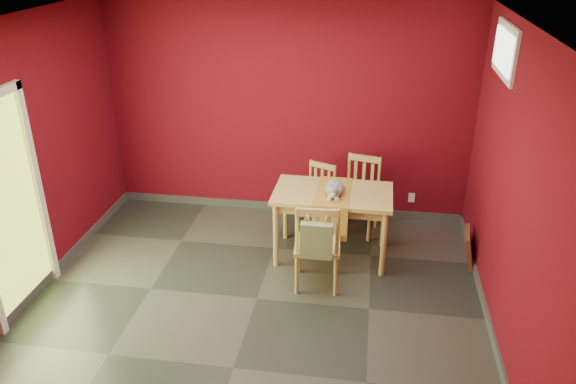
# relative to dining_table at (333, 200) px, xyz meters

# --- Properties ---
(ground) EXTENTS (4.50, 4.50, 0.00)m
(ground) POSITION_rel_dining_table_xyz_m (-0.67, -0.94, -0.70)
(ground) COLOR #2D342D
(ground) RESTS_ON ground
(room_shell) EXTENTS (4.50, 4.50, 4.50)m
(room_shell) POSITION_rel_dining_table_xyz_m (-0.67, -0.94, -0.65)
(room_shell) COLOR #5D0915
(room_shell) RESTS_ON ground
(doorway) EXTENTS (0.06, 1.01, 2.13)m
(doorway) POSITION_rel_dining_table_xyz_m (-2.90, -1.34, 0.42)
(doorway) COLOR #B7D838
(doorway) RESTS_ON ground
(window) EXTENTS (0.05, 0.90, 0.50)m
(window) POSITION_rel_dining_table_xyz_m (1.56, 0.06, 1.65)
(window) COLOR white
(window) RESTS_ON room_shell
(outlet_plate) EXTENTS (0.08, 0.02, 0.12)m
(outlet_plate) POSITION_rel_dining_table_xyz_m (0.93, 1.04, -0.40)
(outlet_plate) COLOR silver
(outlet_plate) RESTS_ON room_shell
(dining_table) EXTENTS (1.30, 0.77, 0.80)m
(dining_table) POSITION_rel_dining_table_xyz_m (0.00, 0.00, 0.00)
(dining_table) COLOR tan
(dining_table) RESTS_ON ground
(table_runner) EXTENTS (0.38, 0.78, 0.39)m
(table_runner) POSITION_rel_dining_table_xyz_m (0.00, -0.13, 0.04)
(table_runner) COLOR #A97B2B
(table_runner) RESTS_ON dining_table
(chair_far_left) EXTENTS (0.51, 0.51, 0.83)m
(chair_far_left) POSITION_rel_dining_table_xyz_m (-0.23, 0.62, -0.28)
(chair_far_left) COLOR tan
(chair_far_left) RESTS_ON ground
(chair_far_right) EXTENTS (0.52, 0.52, 0.93)m
(chair_far_right) POSITION_rel_dining_table_xyz_m (0.28, 0.66, -0.22)
(chair_far_right) COLOR tan
(chair_far_right) RESTS_ON ground
(chair_near) EXTENTS (0.49, 0.49, 0.98)m
(chair_near) POSITION_rel_dining_table_xyz_m (-0.10, -0.63, -0.20)
(chair_near) COLOR tan
(chair_near) RESTS_ON ground
(tote_bag) EXTENTS (0.31, 0.19, 0.44)m
(tote_bag) POSITION_rel_dining_table_xyz_m (-0.09, -0.86, -0.02)
(tote_bag) COLOR #7B9A62
(tote_bag) RESTS_ON chair_near
(cat) EXTENTS (0.28, 0.44, 0.21)m
(cat) POSITION_rel_dining_table_xyz_m (0.02, -0.06, 0.20)
(cat) COLOR slate
(cat) RESTS_ON table_runner
(picture_frame) EXTENTS (0.18, 0.41, 0.40)m
(picture_frame) POSITION_rel_dining_table_xyz_m (1.52, 0.06, -0.50)
(picture_frame) COLOR brown
(picture_frame) RESTS_ON ground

